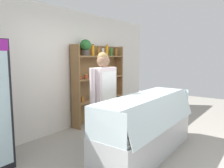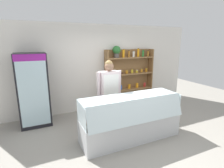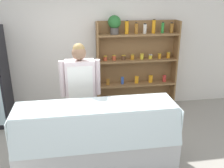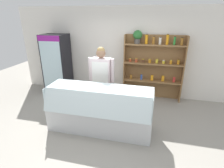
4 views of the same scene
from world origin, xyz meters
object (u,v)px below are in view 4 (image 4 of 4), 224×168
at_px(shelving_unit, 152,62).
at_px(shop_clerk, 101,75).
at_px(deli_display_case, 100,117).
at_px(drinks_fridge, 57,65).

height_order(shelving_unit, shop_clerk, shelving_unit).
relative_size(shelving_unit, shop_clerk, 1.18).
distance_m(shelving_unit, deli_display_case, 2.35).
bearing_deg(shop_clerk, deli_display_case, -76.76).
distance_m(drinks_fridge, shelving_unit, 2.96).
xyz_separation_m(drinks_fridge, shelving_unit, (2.94, 0.28, 0.20)).
xyz_separation_m(shelving_unit, shop_clerk, (-1.19, -1.18, -0.11)).
bearing_deg(shelving_unit, deli_display_case, -117.47).
bearing_deg(shelving_unit, drinks_fridge, -174.55).
bearing_deg(deli_display_case, shop_clerk, 103.24).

